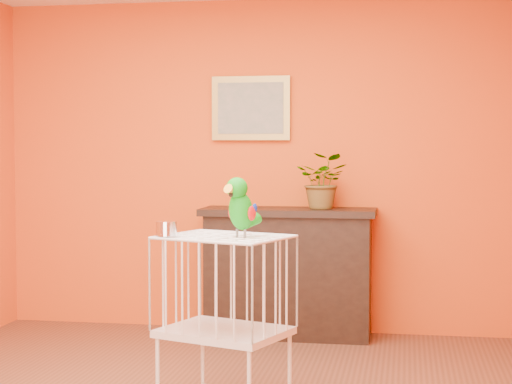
# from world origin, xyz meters

# --- Properties ---
(room_shell) EXTENTS (4.50, 4.50, 4.50)m
(room_shell) POSITION_xyz_m (0.00, 0.00, 1.58)
(room_shell) COLOR #D44B13
(room_shell) RESTS_ON ground
(console_cabinet) EXTENTS (1.32, 0.47, 0.98)m
(console_cabinet) POSITION_xyz_m (0.32, 2.02, 0.49)
(console_cabinet) COLOR black
(console_cabinet) RESTS_ON ground
(potted_plant) EXTENTS (0.43, 0.47, 0.33)m
(potted_plant) POSITION_xyz_m (0.59, 2.05, 1.14)
(potted_plant) COLOR #26722D
(potted_plant) RESTS_ON console_cabinet
(framed_picture) EXTENTS (0.62, 0.04, 0.50)m
(framed_picture) POSITION_xyz_m (0.00, 2.22, 1.75)
(framed_picture) COLOR #A7873B
(framed_picture) RESTS_ON room_shell
(birdcage) EXTENTS (0.75, 0.67, 0.97)m
(birdcage) POSITION_xyz_m (0.25, 0.05, 0.50)
(birdcage) COLOR silver
(birdcage) RESTS_ON ground
(feed_cup) EXTENTS (0.11, 0.11, 0.08)m
(feed_cup) POSITION_xyz_m (-0.04, -0.04, 1.01)
(feed_cup) COLOR silver
(feed_cup) RESTS_ON birdcage
(parrot) EXTENTS (0.19, 0.28, 0.32)m
(parrot) POSITION_xyz_m (0.35, 0.01, 1.13)
(parrot) COLOR #59544C
(parrot) RESTS_ON birdcage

